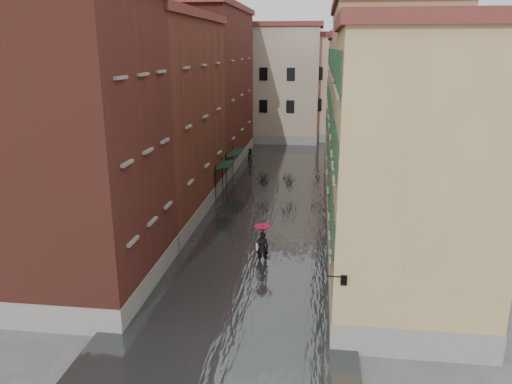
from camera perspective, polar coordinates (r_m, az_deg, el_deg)
The scene contains 16 objects.
ground at distance 24.94m, azimuth -1.09°, elevation -9.56°, with size 120.00×120.00×0.00m, color #525254.
floodwater at distance 36.96m, azimuth 1.84°, elevation -0.68°, with size 10.00×60.00×0.20m, color #3D4244.
building_left_near at distance 23.10m, azimuth -19.44°, elevation 4.45°, with size 6.00×8.00×13.00m, color brown.
building_left_mid at distance 33.19m, azimuth -10.99°, elevation 7.98°, with size 6.00×14.00×12.50m, color brown.
building_left_far at distance 47.50m, azimuth -5.37°, elevation 11.52°, with size 6.00×16.00×14.00m, color brown.
building_right_near at distance 21.16m, azimuth 17.11°, elevation 1.55°, with size 6.00×8.00×11.50m, color tan.
building_right_mid at distance 31.72m, azimuth 14.04°, elevation 7.88°, with size 6.00×14.00×13.00m, color #97825B.
building_right_far at distance 46.63m, azimuth 11.97°, elevation 9.61°, with size 6.00×16.00×11.50m, color tan.
building_end_cream at distance 60.69m, azimuth 1.35°, elevation 12.13°, with size 12.00×9.00×13.00m, color #BBA894.
building_end_pink at distance 62.45m, azimuth 9.96°, elevation 11.55°, with size 10.00×9.00×12.00m, color tan.
awning_near at distance 36.77m, azimuth -3.56°, elevation 3.02°, with size 1.09×2.75×2.80m.
awning_far at distance 40.91m, azimuth -2.42°, elevation 4.41°, with size 1.09×3.21×2.80m.
wall_lantern at distance 18.03m, azimuth 9.93°, elevation -9.82°, with size 0.71×0.22×0.35m.
window_planters at distance 22.71m, azimuth 8.95°, elevation -2.83°, with size 0.59×8.64×0.84m.
pedestrian_main at distance 25.81m, azimuth 0.73°, elevation -5.70°, with size 0.89×0.89×2.06m.
pedestrian_far at distance 48.02m, azimuth -0.63°, elevation 4.11°, with size 0.74×0.57×1.52m, color black.
Camera 1 is at (3.32, -22.20, 10.85)m, focal length 35.00 mm.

